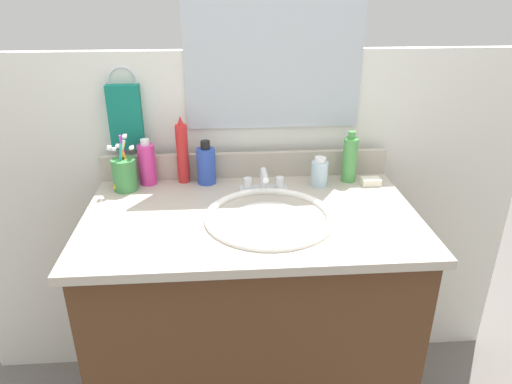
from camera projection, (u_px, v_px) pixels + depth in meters
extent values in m
cube|color=#4C2D19|center=(251.00, 329.00, 1.61)|extent=(0.97, 0.56, 0.84)
cube|color=#B2A899|center=(251.00, 217.00, 1.43)|extent=(1.01, 0.61, 0.03)
cube|color=#B2A899|center=(246.00, 165.00, 1.68)|extent=(1.01, 0.02, 0.09)
cube|color=silver|center=(245.00, 221.00, 1.84)|extent=(2.11, 0.04, 1.30)
cube|color=#B2BCC6|center=(274.00, 45.00, 1.55)|extent=(0.60, 0.01, 0.56)
torus|color=silver|center=(122.00, 81.00, 1.56)|extent=(0.10, 0.01, 0.10)
cube|color=#147260|center=(126.00, 117.00, 1.60)|extent=(0.11, 0.04, 0.22)
torus|color=white|center=(269.00, 217.00, 1.40)|extent=(0.39, 0.39, 0.02)
ellipsoid|color=white|center=(269.00, 230.00, 1.41)|extent=(0.34, 0.34, 0.11)
cylinder|color=#B2B5BA|center=(269.00, 240.00, 1.43)|extent=(0.04, 0.04, 0.01)
cube|color=silver|center=(263.00, 189.00, 1.58)|extent=(0.16, 0.05, 0.01)
cylinder|color=silver|center=(263.00, 179.00, 1.56)|extent=(0.02, 0.02, 0.06)
cylinder|color=silver|center=(265.00, 175.00, 1.52)|extent=(0.02, 0.09, 0.02)
cylinder|color=silver|center=(247.00, 183.00, 1.56)|extent=(0.03, 0.03, 0.04)
cylinder|color=silver|center=(280.00, 182.00, 1.57)|extent=(0.03, 0.03, 0.04)
cylinder|color=red|center=(183.00, 154.00, 1.61)|extent=(0.04, 0.04, 0.20)
cone|color=red|center=(180.00, 120.00, 1.56)|extent=(0.02, 0.02, 0.03)
cylinder|color=#D8338C|center=(147.00, 164.00, 1.61)|extent=(0.06, 0.06, 0.14)
cylinder|color=white|center=(145.00, 142.00, 1.57)|extent=(0.03, 0.03, 0.02)
cylinder|color=#4C9E4C|center=(350.00, 160.00, 1.63)|extent=(0.05, 0.05, 0.16)
cylinder|color=#4C9E4C|center=(352.00, 135.00, 1.59)|extent=(0.02, 0.02, 0.03)
cylinder|color=silver|center=(319.00, 174.00, 1.60)|extent=(0.06, 0.06, 0.09)
cylinder|color=white|center=(320.00, 160.00, 1.58)|extent=(0.04, 0.04, 0.02)
cylinder|color=#2D4CB2|center=(206.00, 166.00, 1.62)|extent=(0.06, 0.06, 0.12)
cylinder|color=black|center=(205.00, 145.00, 1.58)|extent=(0.03, 0.03, 0.03)
cylinder|color=#3F8C47|center=(125.00, 175.00, 1.57)|extent=(0.08, 0.08, 0.11)
cylinder|color=white|center=(119.00, 165.00, 1.54)|extent=(0.05, 0.03, 0.16)
cube|color=white|center=(109.00, 147.00, 1.50)|extent=(0.01, 0.02, 0.01)
cylinder|color=#26B2B2|center=(120.00, 167.00, 1.54)|extent=(0.03, 0.03, 0.15)
cube|color=white|center=(114.00, 149.00, 1.51)|extent=(0.01, 0.02, 0.01)
cylinder|color=#B23FBF|center=(125.00, 160.00, 1.56)|extent=(0.02, 0.03, 0.18)
cube|color=white|center=(125.00, 136.00, 1.54)|extent=(0.01, 0.02, 0.01)
cylinder|color=orange|center=(128.00, 166.00, 1.56)|extent=(0.04, 0.01, 0.15)
cube|color=white|center=(132.00, 148.00, 1.53)|extent=(0.01, 0.02, 0.01)
cylinder|color=yellow|center=(119.00, 165.00, 1.54)|extent=(0.05, 0.04, 0.16)
cube|color=white|center=(109.00, 149.00, 1.50)|extent=(0.01, 0.02, 0.01)
cylinder|color=#D8333F|center=(122.00, 165.00, 1.56)|extent=(0.02, 0.02, 0.15)
cube|color=white|center=(118.00, 146.00, 1.54)|extent=(0.01, 0.02, 0.01)
cube|color=white|center=(371.00, 181.00, 1.62)|extent=(0.06, 0.04, 0.02)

